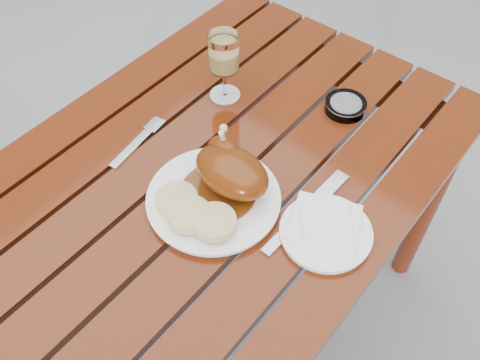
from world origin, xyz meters
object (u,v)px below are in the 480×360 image
(dinner_plate, at_px, (214,200))
(ashtray, at_px, (345,106))
(table, at_px, (216,261))
(wine_glass, at_px, (224,67))
(side_plate, at_px, (326,233))

(dinner_plate, xyz_separation_m, ashtray, (0.06, 0.40, 0.00))
(ashtray, bearing_deg, table, -109.31)
(dinner_plate, relative_size, ashtray, 2.80)
(table, relative_size, dinner_plate, 4.40)
(table, distance_m, wine_glass, 0.52)
(wine_glass, height_order, ashtray, wine_glass)
(side_plate, bearing_deg, table, -176.04)
(dinner_plate, distance_m, wine_glass, 0.33)
(side_plate, distance_m, ashtray, 0.36)
(side_plate, relative_size, ashtray, 1.85)
(table, bearing_deg, dinner_plate, -43.66)
(table, relative_size, side_plate, 6.65)
(dinner_plate, xyz_separation_m, side_plate, (0.22, 0.08, -0.00))
(wine_glass, bearing_deg, side_plate, -24.10)
(dinner_plate, height_order, wine_glass, wine_glass)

